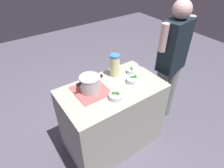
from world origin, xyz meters
TOP-DOWN VIEW (x-y plane):
  - ground_plane at (0.00, 0.00)m, footprint 8.00×8.00m
  - counter_slab at (0.00, 0.00)m, footprint 1.07×0.63m
  - dish_cloth at (-0.20, 0.08)m, footprint 0.32×0.34m
  - cooking_pot at (-0.20, 0.08)m, footprint 0.28×0.21m
  - lemonade_pitcher at (0.16, 0.17)m, footprint 0.11×0.11m
  - broccoli_bowl_front at (-0.06, -0.15)m, footprint 0.12×0.12m
  - broccoli_bowl_center at (0.24, -0.04)m, footprint 0.13×0.13m
  - broccoli_bowl_back at (0.34, 0.11)m, footprint 0.11×0.11m
  - person_cook at (0.83, -0.03)m, footprint 0.50×0.24m

SIDE VIEW (x-z plane):
  - ground_plane at x=0.00m, z-range 0.00..0.00m
  - counter_slab at x=0.00m, z-range 0.00..0.86m
  - dish_cloth at x=-0.20m, z-range 0.86..0.86m
  - broccoli_bowl_back at x=0.34m, z-range 0.85..0.92m
  - person_cook at x=0.83m, z-range 0.08..1.69m
  - broccoli_bowl_front at x=-0.06m, z-range 0.85..0.92m
  - broccoli_bowl_center at x=0.24m, z-range 0.85..0.93m
  - cooking_pot at x=-0.20m, z-range 0.87..1.03m
  - lemonade_pitcher at x=0.16m, z-range 0.86..1.11m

